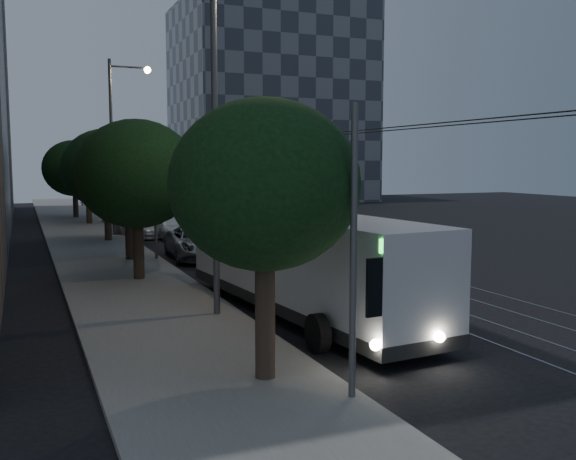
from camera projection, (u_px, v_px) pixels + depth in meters
The scene contains 19 objects.
ground at pixel (350, 291), 24.16m from camera, with size 120.00×120.00×0.00m, color black.
sidewalk at pixel (89, 239), 39.62m from camera, with size 5.00×90.00×0.15m, color gray.
tram_rails at pixel (243, 233), 43.46m from camera, with size 4.52×90.00×0.02m.
overhead_wires at pixel (129, 184), 40.22m from camera, with size 2.23×90.00×6.00m.
building_distant_right at pixel (270, 104), 80.24m from camera, with size 22.00×18.00×24.00m, color #363B45.
trolleybus at pixel (299, 260), 20.41m from camera, with size 3.74×12.69×5.63m.
pickup_silver at pixel (198, 242), 32.18m from camera, with size 2.72×5.90×1.64m, color gray.
car_white_a at pixel (169, 227), 40.47m from camera, with size 1.73×4.30×1.46m, color white.
car_white_b at pixel (140, 228), 41.15m from camera, with size 1.72×4.23×1.23m, color silver.
car_white_c at pixel (130, 221), 44.90m from camera, with size 1.57×4.50×1.48m, color white.
car_white_d at pixel (120, 216), 49.50m from camera, with size 1.59×3.95×1.35m, color white.
tree_0 at pixel (265, 186), 13.65m from camera, with size 4.11×4.11×6.23m.
tree_1 at pixel (137, 174), 25.51m from camera, with size 4.83×4.83×6.55m.
tree_2 at pixel (128, 172), 30.71m from camera, with size 3.91×3.91×6.13m.
tree_3 at pixel (106, 169), 38.24m from camera, with size 5.27×5.27×6.81m.
tree_4 at pixel (88, 172), 48.75m from camera, with size 4.20×4.20×5.95m.
tree_5 at pixel (74, 168), 54.17m from camera, with size 5.26×5.26×6.66m.
streetlamp_near at pixel (228, 101), 19.45m from camera, with size 2.67×0.44×11.21m.
streetlamp_far at pixel (118, 132), 40.92m from camera, with size 2.69×0.44×11.29m.
Camera 1 is at (-11.31, -21.04, 4.87)m, focal length 40.00 mm.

